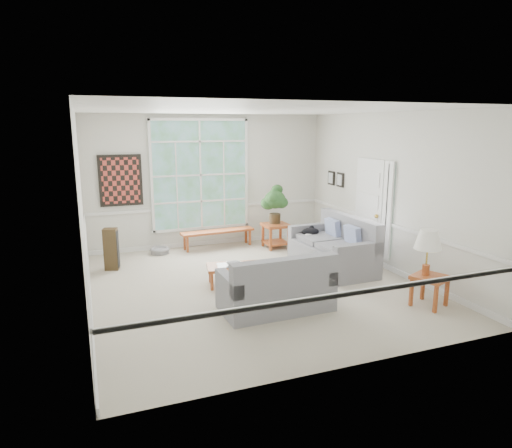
{
  "coord_description": "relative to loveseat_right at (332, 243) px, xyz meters",
  "views": [
    {
      "loc": [
        -2.69,
        -7.15,
        2.76
      ],
      "look_at": [
        0.1,
        0.2,
        1.05
      ],
      "focal_mm": 32.0,
      "sensor_mm": 36.0,
      "label": 1
    }
  ],
  "objects": [
    {
      "name": "end_table",
      "position": [
        -0.41,
        1.82,
        -0.23
      ],
      "size": [
        0.57,
        0.57,
        0.56
      ],
      "primitive_type": "cube",
      "rotation": [
        0.0,
        0.0,
        0.02
      ],
      "color": "#A34920",
      "rests_on": "floor"
    },
    {
      "name": "floor_speaker",
      "position": [
        -4.03,
        1.46,
        -0.1
      ],
      "size": [
        0.3,
        0.27,
        0.82
      ],
      "primitive_type": "cube",
      "rotation": [
        0.0,
        0.0,
        -0.3
      ],
      "color": "#3B2C18",
      "rests_on": "floor"
    },
    {
      "name": "coffee_table",
      "position": [
        -2.06,
        -0.22,
        -0.33
      ],
      "size": [
        1.05,
        0.7,
        0.36
      ],
      "primitive_type": "cube",
      "rotation": [
        0.0,
        0.0,
        -0.19
      ],
      "color": "#A34920",
      "rests_on": "floor"
    },
    {
      "name": "side_table",
      "position": [
        0.45,
        -2.2,
        -0.27
      ],
      "size": [
        0.64,
        0.64,
        0.49
      ],
      "primitive_type": "cube",
      "rotation": [
        0.0,
        0.0,
        0.41
      ],
      "color": "#A34920",
      "rests_on": "floor"
    },
    {
      "name": "floor",
      "position": [
        -1.74,
        -0.34,
        -0.52
      ],
      "size": [
        5.5,
        6.0,
        0.01
      ],
      "primitive_type": "cube",
      "color": "#B6AC98",
      "rests_on": "ground"
    },
    {
      "name": "table_lamp",
      "position": [
        0.42,
        -2.12,
        0.33
      ],
      "size": [
        0.48,
        0.48,
        0.71
      ],
      "primitive_type": null,
      "rotation": [
        0.0,
        0.0,
        0.19
      ],
      "color": "silver",
      "rests_on": "side_table"
    },
    {
      "name": "wall_art",
      "position": [
        -3.69,
        2.61,
        1.09
      ],
      "size": [
        0.9,
        0.06,
        1.1
      ],
      "primitive_type": "cube",
      "color": "maroon",
      "rests_on": "wall_back"
    },
    {
      "name": "entry_door",
      "position": [
        0.97,
        0.26,
        0.54
      ],
      "size": [
        0.08,
        0.9,
        2.1
      ],
      "primitive_type": "cube",
      "color": "white",
      "rests_on": "floor"
    },
    {
      "name": "ceiling",
      "position": [
        -1.74,
        -0.34,
        2.49
      ],
      "size": [
        5.5,
        6.0,
        0.02
      ],
      "primitive_type": "cube",
      "color": "white",
      "rests_on": "ground"
    },
    {
      "name": "wall_back",
      "position": [
        -1.74,
        2.66,
        0.99
      ],
      "size": [
        5.5,
        0.02,
        3.0
      ],
      "primitive_type": "cube",
      "color": "silver",
      "rests_on": "ground"
    },
    {
      "name": "door_sidelight",
      "position": [
        0.97,
        -0.37,
        0.64
      ],
      "size": [
        0.08,
        0.26,
        1.9
      ],
      "primitive_type": "cube",
      "color": "white",
      "rests_on": "wall_right"
    },
    {
      "name": "pet_bed",
      "position": [
        -2.98,
        2.28,
        -0.45
      ],
      "size": [
        0.52,
        0.52,
        0.13
      ],
      "primitive_type": "cylinder",
      "rotation": [
        0.0,
        0.0,
        0.25
      ],
      "color": "slate",
      "rests_on": "floor"
    },
    {
      "name": "cat",
      "position": [
        -0.13,
        0.67,
        0.1
      ],
      "size": [
        0.44,
        0.36,
        0.18
      ],
      "primitive_type": "ellipsoid",
      "rotation": [
        0.0,
        0.0,
        0.26
      ],
      "color": "black",
      "rests_on": "loveseat_right"
    },
    {
      "name": "pewter_bowl",
      "position": [
        -2.09,
        -0.27,
        -0.11
      ],
      "size": [
        0.33,
        0.33,
        0.08
      ],
      "primitive_type": "imported",
      "rotation": [
        0.0,
        0.0,
        0.03
      ],
      "color": "#939498",
      "rests_on": "coffee_table"
    },
    {
      "name": "houseplant",
      "position": [
        -0.4,
        1.9,
        0.49
      ],
      "size": [
        0.52,
        0.52,
        0.89
      ],
      "primitive_type": null,
      "rotation": [
        0.0,
        0.0,
        -0.01
      ],
      "color": "#254C21",
      "rests_on": "end_table"
    },
    {
      "name": "loveseat_right",
      "position": [
        0.0,
        0.0,
        0.0
      ],
      "size": [
        1.04,
        1.93,
        1.03
      ],
      "primitive_type": "cube",
      "rotation": [
        0.0,
        0.0,
        0.03
      ],
      "color": "gray",
      "rests_on": "floor"
    },
    {
      "name": "wall_frame_far",
      "position": [
        0.97,
        1.81,
        1.04
      ],
      "size": [
        0.04,
        0.26,
        0.32
      ],
      "primitive_type": "cube",
      "color": "black",
      "rests_on": "wall_right"
    },
    {
      "name": "loveseat_front",
      "position": [
        -1.82,
        -1.47,
        -0.06
      ],
      "size": [
        1.68,
        0.9,
        0.9
      ],
      "primitive_type": "cube",
      "rotation": [
        0.0,
        0.0,
        0.03
      ],
      "color": "gray",
      "rests_on": "floor"
    },
    {
      "name": "window_bench",
      "position": [
        -1.65,
        2.31,
        -0.32
      ],
      "size": [
        1.72,
        0.45,
        0.4
      ],
      "primitive_type": "cube",
      "rotation": [
        0.0,
        0.0,
        0.07
      ],
      "color": "#A34920",
      "rests_on": "floor"
    },
    {
      "name": "wall_front",
      "position": [
        -1.74,
        -3.34,
        0.99
      ],
      "size": [
        5.5,
        0.02,
        3.0
      ],
      "primitive_type": "cube",
      "color": "silver",
      "rests_on": "ground"
    },
    {
      "name": "wall_right",
      "position": [
        1.01,
        -0.34,
        0.99
      ],
      "size": [
        0.02,
        6.0,
        3.0
      ],
      "primitive_type": "cube",
      "color": "silver",
      "rests_on": "ground"
    },
    {
      "name": "wall_frame_near",
      "position": [
        0.97,
        1.41,
        1.04
      ],
      "size": [
        0.04,
        0.26,
        0.32
      ],
      "primitive_type": "cube",
      "color": "black",
      "rests_on": "wall_right"
    },
    {
      "name": "window_back",
      "position": [
        -1.94,
        2.62,
        1.14
      ],
      "size": [
        2.3,
        0.08,
        2.4
      ],
      "primitive_type": "cube",
      "color": "white",
      "rests_on": "wall_back"
    },
    {
      "name": "wall_left",
      "position": [
        -4.49,
        -0.34,
        0.99
      ],
      "size": [
        0.02,
        6.0,
        3.0
      ],
      "primitive_type": "cube",
      "color": "silver",
      "rests_on": "ground"
    }
  ]
}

